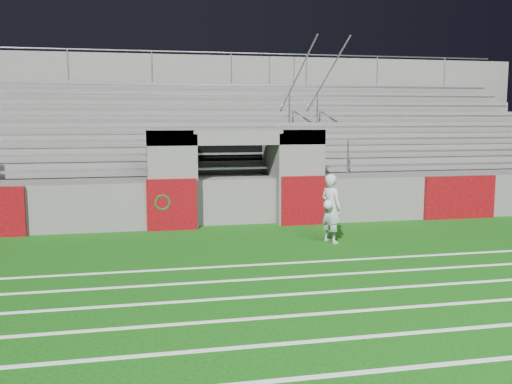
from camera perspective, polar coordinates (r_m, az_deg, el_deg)
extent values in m
plane|color=#0E480C|center=(12.51, 0.82, -6.08)|extent=(90.00, 90.00, 0.00)
cube|color=white|center=(7.08, 12.15, -17.07)|extent=(28.00, 0.09, 0.01)
cube|color=white|center=(7.93, 9.11, -14.25)|extent=(28.00, 0.09, 0.01)
cube|color=white|center=(8.81, 6.73, -11.96)|extent=(28.00, 0.09, 0.01)
cube|color=white|center=(9.71, 4.81, -10.07)|extent=(28.00, 0.09, 0.01)
cube|color=white|center=(10.63, 3.24, -8.50)|extent=(28.00, 0.09, 0.01)
cube|color=white|center=(11.57, 1.93, -7.18)|extent=(28.00, 0.09, 0.01)
cube|color=#585654|center=(18.43, 22.50, -0.29)|extent=(10.60, 0.35, 1.25)
cube|color=#585654|center=(15.47, -8.59, 1.33)|extent=(1.20, 1.00, 2.60)
cube|color=#585654|center=(16.09, 4.32, 1.63)|extent=(1.20, 1.00, 2.60)
cube|color=black|center=(17.35, -2.98, 1.90)|extent=(2.60, 0.20, 2.50)
cube|color=#585654|center=(16.12, -6.41, 1.44)|extent=(0.10, 2.20, 2.50)
cube|color=#585654|center=(16.50, 1.57, 1.62)|extent=(0.10, 2.20, 2.50)
cube|color=#585654|center=(15.61, -2.03, 5.51)|extent=(4.80, 1.00, 0.40)
cube|color=#585654|center=(19.48, -3.97, 2.20)|extent=(26.00, 8.00, 0.20)
cube|color=#585654|center=(19.55, -3.96, 0.38)|extent=(26.00, 8.00, 1.05)
cube|color=#56070B|center=(15.00, -8.41, -1.26)|extent=(1.30, 0.15, 1.35)
cube|color=#56070B|center=(15.64, 4.87, -0.85)|extent=(1.30, 0.15, 1.35)
cube|color=#56070B|center=(17.58, 19.69, -0.51)|extent=(2.20, 0.15, 1.25)
cube|color=#93969B|center=(16.57, -2.57, 2.40)|extent=(23.00, 0.28, 0.06)
cube|color=#585654|center=(17.41, -3.02, 2.54)|extent=(24.00, 0.75, 0.38)
cube|color=#93969B|center=(17.28, -2.98, 3.87)|extent=(23.00, 0.28, 0.06)
cube|color=#585654|center=(18.14, -3.40, 3.34)|extent=(24.00, 0.75, 0.76)
cube|color=#93969B|center=(18.00, -3.37, 5.22)|extent=(23.00, 0.28, 0.06)
cube|color=#585654|center=(18.86, -3.75, 4.07)|extent=(24.00, 0.75, 1.14)
cube|color=#93969B|center=(18.73, -3.72, 6.47)|extent=(23.00, 0.28, 0.06)
cube|color=#585654|center=(19.59, -4.07, 4.75)|extent=(24.00, 0.75, 1.52)
cube|color=#93969B|center=(19.47, -4.05, 7.62)|extent=(23.00, 0.28, 0.06)
cube|color=#585654|center=(20.33, -4.37, 5.38)|extent=(24.00, 0.75, 1.90)
cube|color=#93969B|center=(20.22, -4.36, 8.69)|extent=(23.00, 0.28, 0.06)
cube|color=#585654|center=(21.07, -4.65, 5.97)|extent=(24.00, 0.75, 2.28)
cube|color=#93969B|center=(20.98, -4.65, 9.68)|extent=(23.00, 0.28, 0.06)
cube|color=#585654|center=(21.81, -4.91, 6.51)|extent=(24.00, 0.75, 2.66)
cube|color=#93969B|center=(21.74, -4.92, 10.60)|extent=(23.00, 0.28, 0.06)
cube|color=#585654|center=(22.48, -5.12, 6.70)|extent=(26.00, 0.60, 5.29)
cylinder|color=#A5A8AD|center=(16.88, 6.00, 3.41)|extent=(0.05, 0.05, 1.00)
cylinder|color=#A5A8AD|center=(19.71, 3.35, 8.44)|extent=(0.05, 0.05, 1.00)
cylinder|color=#A5A8AD|center=(22.69, 1.33, 12.16)|extent=(0.05, 0.05, 1.00)
cylinder|color=#A5A8AD|center=(19.73, 3.36, 9.89)|extent=(0.05, 6.02, 3.08)
cylinder|color=#A5A8AD|center=(17.21, 9.18, 3.44)|extent=(0.05, 0.05, 1.00)
cylinder|color=#A5A8AD|center=(20.00, 6.14, 8.39)|extent=(0.05, 0.05, 1.00)
cylinder|color=#A5A8AD|center=(22.94, 3.82, 12.09)|extent=(0.05, 0.05, 1.00)
cylinder|color=#A5A8AD|center=(20.01, 6.16, 9.82)|extent=(0.05, 6.02, 3.08)
cylinder|color=#A5A8AD|center=(22.21, -18.30, 12.02)|extent=(0.05, 0.05, 1.10)
cylinder|color=#A5A8AD|center=(22.10, -10.37, 12.30)|extent=(0.05, 0.05, 1.10)
cylinder|color=#A5A8AD|center=(22.40, -2.49, 12.34)|extent=(0.05, 0.05, 1.10)
cylinder|color=#A5A8AD|center=(23.09, 5.04, 12.18)|extent=(0.05, 0.05, 1.10)
cylinder|color=#A5A8AD|center=(24.13, 12.02, 11.84)|extent=(0.05, 0.05, 1.10)
cylinder|color=#A5A8AD|center=(25.48, 18.32, 11.39)|extent=(0.05, 0.05, 1.10)
cylinder|color=#A5A8AD|center=(22.31, -5.11, 13.76)|extent=(24.00, 0.05, 0.05)
imported|color=#A9ADB3|center=(13.47, 7.52, -1.64)|extent=(0.60, 0.70, 1.63)
sphere|color=silver|center=(13.18, 7.23, -1.25)|extent=(0.22, 0.22, 0.22)
torus|color=#0B3813|center=(14.99, -9.34, -1.03)|extent=(0.59, 0.11, 0.59)
torus|color=#0E4618|center=(14.94, -9.33, -1.04)|extent=(0.45, 0.09, 0.45)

